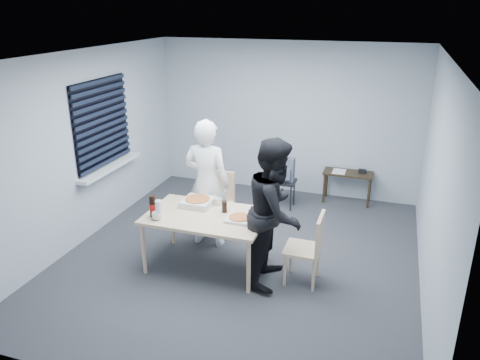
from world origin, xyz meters
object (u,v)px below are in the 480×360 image
(stool, at_px, (285,187))
(dining_table, at_px, (206,219))
(soda_bottle, at_px, (153,206))
(chair_right, at_px, (310,244))
(backpack, at_px, (285,170))
(mug_a, at_px, (157,216))
(mug_b, at_px, (218,202))
(chair_far, at_px, (219,198))
(side_table, at_px, (348,177))
(person_white, at_px, (207,184))
(person_black, at_px, (275,212))

(stool, bearing_deg, dining_table, -103.56)
(soda_bottle, bearing_deg, chair_right, 7.99)
(dining_table, distance_m, backpack, 2.16)
(stool, height_order, mug_a, mug_a)
(backpack, bearing_deg, mug_b, -119.94)
(chair_far, distance_m, stool, 1.34)
(chair_far, bearing_deg, mug_a, -102.53)
(chair_right, bearing_deg, side_table, 86.56)
(dining_table, relative_size, stool, 3.16)
(stool, distance_m, mug_a, 2.66)
(person_white, bearing_deg, soda_bottle, 65.55)
(chair_far, height_order, chair_right, same)
(stool, relative_size, mug_a, 3.78)
(stool, bearing_deg, backpack, -90.00)
(chair_right, distance_m, stool, 2.24)
(dining_table, distance_m, chair_far, 1.04)
(dining_table, relative_size, person_black, 0.83)
(person_white, bearing_deg, side_table, -129.19)
(person_black, distance_m, backpack, 2.16)
(mug_a, bearing_deg, dining_table, 31.19)
(stool, relative_size, soda_bottle, 1.72)
(person_white, bearing_deg, chair_far, -90.66)
(person_white, distance_m, side_table, 2.69)
(chair_right, bearing_deg, dining_table, -178.81)
(dining_table, xyz_separation_m, backpack, (0.51, 2.10, -0.00))
(chair_right, bearing_deg, person_black, -174.56)
(mug_a, height_order, mug_b, mug_a)
(dining_table, bearing_deg, mug_b, 84.90)
(backpack, relative_size, soda_bottle, 1.43)
(chair_far, xyz_separation_m, mug_b, (0.25, -0.67, 0.25))
(dining_table, relative_size, mug_a, 11.94)
(chair_right, bearing_deg, backpack, 110.76)
(side_table, height_order, stool, side_table)
(person_white, xyz_separation_m, stool, (0.73, 1.53, -0.53))
(mug_b, bearing_deg, side_table, 58.36)
(chair_far, xyz_separation_m, backpack, (0.73, 1.10, 0.14))
(chair_right, distance_m, side_table, 2.62)
(chair_right, bearing_deg, chair_far, 147.26)
(person_black, bearing_deg, dining_table, 89.12)
(person_black, bearing_deg, soda_bottle, 98.72)
(backpack, xyz_separation_m, soda_bottle, (-1.11, -2.34, 0.19))
(person_white, relative_size, backpack, 4.59)
(stool, bearing_deg, mug_b, -105.08)
(side_table, bearing_deg, chair_right, -93.44)
(chair_right, height_order, person_white, person_white)
(person_black, distance_m, stool, 2.22)
(stool, relative_size, backpack, 1.20)
(dining_table, height_order, person_black, person_black)
(chair_far, bearing_deg, person_black, -42.88)
(mug_b, bearing_deg, dining_table, -95.10)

